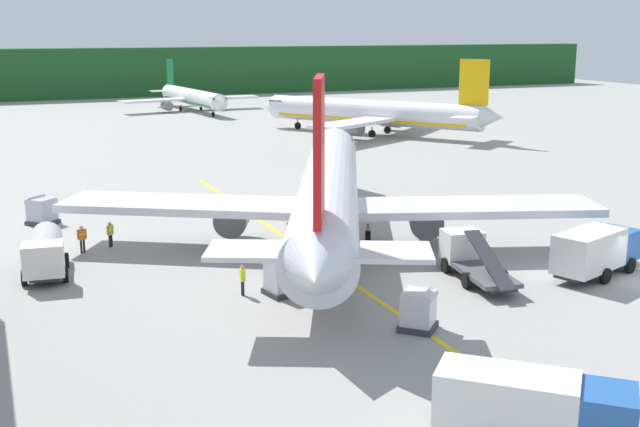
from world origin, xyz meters
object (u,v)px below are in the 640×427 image
airliner_far_taxiway (192,97)px  service_truck_fuel (470,257)px  service_truck_baggage (596,250)px  crew_loader_right (242,278)px  service_truck_pushback (45,251)px  airliner_foreground (328,193)px  cargo_container_near (419,311)px  cargo_container_far (42,211)px  crew_loader_left (82,237)px  service_truck_catering (533,406)px  crew_marshaller (110,232)px  cargo_container_mid (282,276)px  airliner_mid_apron (375,113)px

airliner_far_taxiway → service_truck_fuel: bearing=-94.8°
service_truck_baggage → crew_loader_right: 20.24m
service_truck_baggage → service_truck_pushback: size_ratio=1.04×
service_truck_pushback → crew_loader_right: service_truck_pushback is taller
airliner_foreground → cargo_container_near: bearing=-98.2°
cargo_container_near → airliner_foreground: bearing=81.8°
cargo_container_far → crew_loader_left: (1.77, -9.12, 0.09)m
service_truck_pushback → crew_loader_right: (9.37, -8.05, -0.41)m
airliner_foreground → cargo_container_near: (-2.33, -16.12, -2.43)m
airliner_far_taxiway → service_truck_catering: 116.88m
service_truck_baggage → cargo_container_far: bearing=137.9°
cargo_container_far → crew_loader_left: bearing=-79.0°
crew_marshaller → service_truck_fuel: bearing=-38.6°
service_truck_baggage → crew_loader_left: bearing=148.1°
crew_marshaller → cargo_container_far: bearing=113.5°
service_truck_pushback → cargo_container_mid: service_truck_pushback is taller
service_truck_catering → cargo_container_far: size_ratio=2.49×
cargo_container_near → crew_marshaller: 23.54m
service_truck_pushback → airliner_mid_apron: bearing=46.7°
airliner_mid_apron → service_truck_baggage: (-16.45, -61.01, -1.35)m
airliner_mid_apron → crew_loader_left: 61.92m
crew_loader_left → service_truck_catering: bearing=-70.0°
airliner_far_taxiway → crew_marshaller: bearing=-107.4°
crew_marshaller → airliner_foreground: bearing=-18.8°
cargo_container_mid → cargo_container_far: cargo_container_mid is taller
cargo_container_far → service_truck_baggage: bearing=-42.1°
airliner_far_taxiway → cargo_container_far: size_ratio=11.64×
cargo_container_mid → crew_loader_right: (-2.00, 0.64, -0.01)m
crew_loader_left → cargo_container_near: bearing=-56.8°
airliner_foreground → cargo_container_near: airliner_foreground is taller
airliner_foreground → crew_loader_left: 16.00m
airliner_mid_apron → airliner_far_taxiway: size_ratio=1.05×
crew_loader_left → service_truck_fuel: bearing=-34.4°
service_truck_baggage → service_truck_catering: bearing=-136.9°
service_truck_catering → crew_marshaller: size_ratio=3.79×
cargo_container_near → cargo_container_mid: size_ratio=1.10×
airliner_mid_apron → cargo_container_far: bearing=-141.7°
service_truck_fuel → service_truck_catering: size_ratio=1.14×
airliner_foreground → airliner_far_taxiway: 89.50m
crew_loader_left → service_truck_pushback: bearing=-122.9°
service_truck_catering → crew_loader_left: (-11.22, 30.88, -0.41)m
crew_loader_left → cargo_container_far: bearing=101.0°
service_truck_catering → cargo_container_mid: bearing=97.3°
crew_loader_left → crew_loader_right: size_ratio=1.06×
cargo_container_far → cargo_container_near: bearing=-63.0°
airliner_foreground → service_truck_catering: 27.45m
crew_marshaller → crew_loader_left: size_ratio=0.94×
crew_marshaller → crew_loader_right: (5.01, -12.69, 0.01)m
cargo_container_far → crew_marshaller: cargo_container_far is taller
airliner_far_taxiway → crew_loader_left: size_ratio=16.59×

